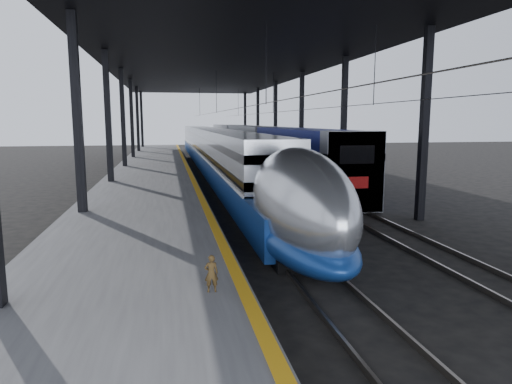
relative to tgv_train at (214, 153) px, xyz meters
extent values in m
plane|color=black|center=(-2.00, -27.27, -1.87)|extent=(160.00, 160.00, 0.00)
cube|color=#4C4C4F|center=(-5.50, -7.27, -1.37)|extent=(6.00, 80.00, 1.00)
cube|color=orange|center=(-2.70, -7.27, -0.87)|extent=(0.30, 80.00, 0.01)
cube|color=slate|center=(-0.72, -7.27, -1.79)|extent=(0.08, 80.00, 0.16)
cube|color=slate|center=(0.72, -7.27, -1.79)|extent=(0.08, 80.00, 0.16)
cube|color=slate|center=(4.28, -7.27, -1.79)|extent=(0.08, 80.00, 0.16)
cube|color=slate|center=(5.72, -7.27, -1.79)|extent=(0.08, 80.00, 0.16)
cube|color=black|center=(-7.80, -22.27, 2.63)|extent=(0.35, 0.35, 9.00)
cube|color=black|center=(7.60, -22.27, 2.63)|extent=(0.35, 0.35, 9.00)
cube|color=black|center=(-7.80, -12.27, 2.63)|extent=(0.35, 0.35, 9.00)
cube|color=black|center=(7.60, -12.27, 2.63)|extent=(0.35, 0.35, 9.00)
cube|color=black|center=(-7.80, -2.27, 2.63)|extent=(0.35, 0.35, 9.00)
cube|color=black|center=(7.60, -2.27, 2.63)|extent=(0.35, 0.35, 9.00)
cube|color=black|center=(-7.80, 7.73, 2.63)|extent=(0.35, 0.35, 9.00)
cube|color=black|center=(7.60, 7.73, 2.63)|extent=(0.35, 0.35, 9.00)
cube|color=black|center=(-7.80, 17.73, 2.63)|extent=(0.35, 0.35, 9.00)
cube|color=black|center=(7.60, 17.73, 2.63)|extent=(0.35, 0.35, 9.00)
cube|color=black|center=(-7.80, 27.73, 2.63)|extent=(0.35, 0.35, 9.00)
cube|color=black|center=(7.60, 27.73, 2.63)|extent=(0.35, 0.35, 9.00)
cube|color=black|center=(-0.10, -7.27, 7.38)|extent=(18.00, 75.00, 0.45)
cylinder|color=slate|center=(0.00, -7.27, 3.63)|extent=(0.03, 74.00, 0.03)
cylinder|color=slate|center=(5.00, -7.27, 3.63)|extent=(0.03, 74.00, 0.03)
cube|color=#B7BABF|center=(0.00, 4.02, 0.27)|extent=(2.70, 57.00, 3.73)
cube|color=navy|center=(0.00, 2.52, -0.89)|extent=(2.78, 62.00, 1.44)
cube|color=silver|center=(0.00, 4.02, -0.15)|extent=(2.79, 57.00, 0.09)
cube|color=black|center=(0.00, 4.02, 1.34)|extent=(2.74, 57.00, 0.39)
cube|color=black|center=(0.00, 4.02, 0.27)|extent=(2.74, 57.00, 0.39)
ellipsoid|color=#B7BABF|center=(0.00, -27.48, 0.13)|extent=(2.70, 8.40, 3.73)
ellipsoid|color=navy|center=(0.00, -27.48, -0.94)|extent=(2.78, 8.40, 1.58)
ellipsoid|color=black|center=(0.00, -30.08, 0.88)|extent=(1.40, 2.20, 0.84)
cube|color=black|center=(0.00, -27.48, -1.67)|extent=(2.05, 2.60, 0.40)
cube|color=black|center=(0.00, -5.48, -1.67)|extent=(2.05, 2.60, 0.40)
cube|color=navy|center=(5.00, -11.63, 0.29)|extent=(3.02, 18.00, 4.10)
cube|color=#93959B|center=(5.00, -20.03, 0.29)|extent=(3.08, 1.20, 4.16)
cube|color=black|center=(5.00, -20.65, 1.20)|extent=(1.84, 0.06, 0.92)
cube|color=#9D0C0C|center=(5.00, -20.65, -0.20)|extent=(1.30, 0.06, 0.59)
cube|color=#93959B|center=(5.00, 7.37, 0.29)|extent=(3.02, 18.00, 4.10)
cube|color=#93959B|center=(5.00, 26.37, 0.29)|extent=(3.02, 18.00, 4.10)
cube|color=black|center=(5.00, -17.63, -1.69)|extent=(2.38, 2.40, 0.36)
cube|color=black|center=(5.00, 4.37, -1.69)|extent=(2.38, 2.40, 0.36)
imported|color=#473317|center=(-3.41, -32.35, -0.45)|extent=(0.31, 0.20, 0.84)
camera|label=1|loc=(-4.28, -41.95, 2.84)|focal=32.00mm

